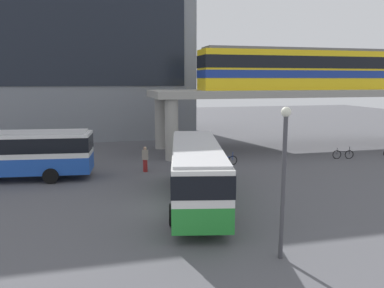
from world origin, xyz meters
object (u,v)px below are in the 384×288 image
Objects in this scene: station_building at (66,41)px; bicycle_blue at (226,160)px; bicycle_black at (343,154)px; bus_main at (196,167)px; bus_secondary at (5,151)px; pedestrian_at_kerb at (145,160)px; train at (295,69)px.

bicycle_blue is (12.86, -20.41, -10.60)m from station_building.
bicycle_black and bicycle_blue have the same top height.
bus_main is 13.35m from bus_secondary.
bus_secondary is at bearing -178.87° from pedestrian_at_kerb.
bus_main and bus_secondary have the same top height.
station_building is 32.69m from bicycle_black.
bicycle_black is at bearing -0.19° from bicycle_blue.
bus_main is at bearing -118.59° from bicycle_blue.
train is 17.66m from pedestrian_at_kerb.
bus_secondary is (-10.98, 7.61, 0.00)m from bus_main.
train is 10.00× the size of pedestrian_at_kerb.
bicycle_blue is (-10.34, 0.03, 0.00)m from bicycle_black.
pedestrian_at_kerb is at bearing -157.16° from train.
station_building is 23.24m from bus_secondary.
pedestrian_at_kerb is (-6.40, -0.68, 0.52)m from bicycle_blue.
bus_secondary is at bearing -178.18° from bicycle_black.
station_building is at bearing 107.01° from pedestrian_at_kerb.
bus_secondary is 15.70m from bicycle_blue.
station_building is 1.52× the size of train.
bus_main is at bearing -77.04° from pedestrian_at_kerb.
bus_secondary is (-2.73, -21.27, -8.97)m from station_building.
bus_main reaches higher than bicycle_black.
bicycle_black is 10.34m from bicycle_blue.
bicycle_black is 0.98× the size of bicycle_blue.
bus_main is 17.24m from bicycle_black.
station_building is 24.25m from pedestrian_at_kerb.
bus_secondary reaches higher than bicycle_black.
station_building is 15.16× the size of pedestrian_at_kerb.
station_building is at bearing 145.57° from train.
station_building is at bearing 138.61° from bicycle_black.
pedestrian_at_kerb is (6.45, -21.09, -10.08)m from station_building.
bicycle_black is (25.93, 0.82, -1.63)m from bus_secondary.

